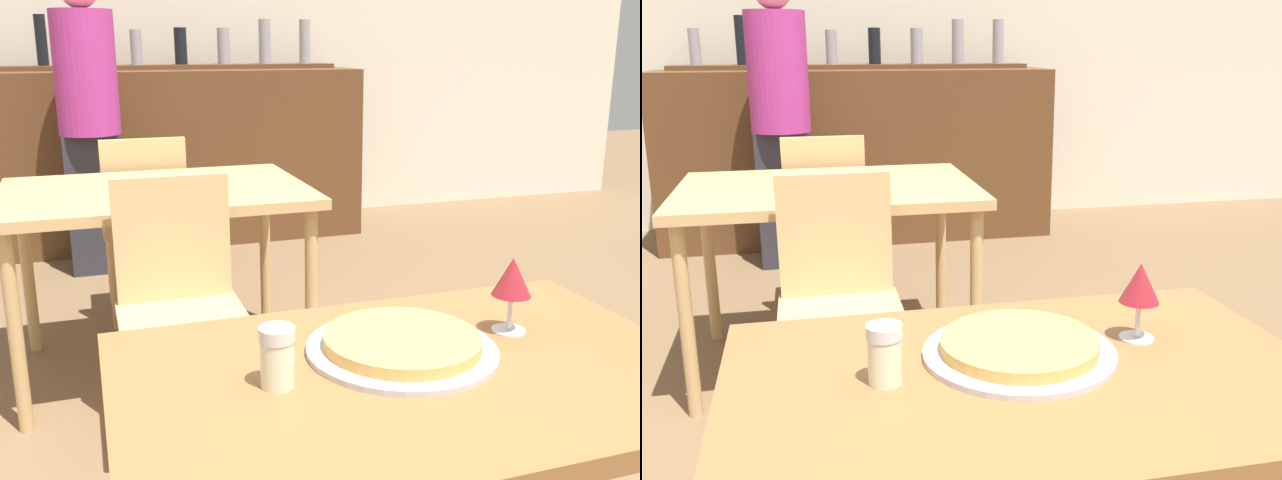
{
  "view_description": "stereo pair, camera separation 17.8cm",
  "coord_description": "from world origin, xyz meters",
  "views": [
    {
      "loc": [
        -0.54,
        -1.08,
        1.31
      ],
      "look_at": [
        0.0,
        0.55,
        0.84
      ],
      "focal_mm": 40.0,
      "sensor_mm": 36.0,
      "label": 1
    },
    {
      "loc": [
        -0.37,
        -1.13,
        1.31
      ],
      "look_at": [
        0.0,
        0.55,
        0.84
      ],
      "focal_mm": 40.0,
      "sensor_mm": 36.0,
      "label": 2
    }
  ],
  "objects": [
    {
      "name": "bar_back_shelf",
      "position": [
        0.04,
        3.9,
        1.22
      ],
      "size": [
        2.39,
        0.24,
        0.34
      ],
      "color": "brown",
      "rests_on": "bar_counter"
    },
    {
      "name": "dining_table_far",
      "position": [
        -0.28,
        1.73,
        0.69
      ],
      "size": [
        1.17,
        0.84,
        0.77
      ],
      "color": "tan",
      "rests_on": "ground_plane"
    },
    {
      "name": "wall_back",
      "position": [
        0.0,
        4.27,
        1.4
      ],
      "size": [
        8.0,
        0.05,
        2.8
      ],
      "color": "silver",
      "rests_on": "ground_plane"
    },
    {
      "name": "bar_counter",
      "position": [
        0.0,
        3.76,
        0.57
      ],
      "size": [
        2.6,
        0.56,
        1.14
      ],
      "color": "brown",
      "rests_on": "ground_plane"
    },
    {
      "name": "person_standing",
      "position": [
        -0.49,
        3.18,
        0.92
      ],
      "size": [
        0.34,
        0.34,
        1.7
      ],
      "color": "#2D2D38",
      "rests_on": "ground_plane"
    },
    {
      "name": "chair_far_side_back",
      "position": [
        -0.28,
        2.32,
        0.53
      ],
      "size": [
        0.4,
        0.4,
        0.9
      ],
      "rotation": [
        0.0,
        0.0,
        3.14
      ],
      "color": "tan",
      "rests_on": "ground_plane"
    },
    {
      "name": "dining_table_near",
      "position": [
        0.0,
        0.0,
        0.65
      ],
      "size": [
        1.09,
        0.71,
        0.74
      ],
      "color": "brown",
      "rests_on": "ground_plane"
    },
    {
      "name": "pizza_tray",
      "position": [
        0.01,
        0.07,
        0.75
      ],
      "size": [
        0.37,
        0.37,
        0.04
      ],
      "color": "#B7B7BC",
      "rests_on": "dining_table_near"
    },
    {
      "name": "cheese_shaker",
      "position": [
        -0.25,
        0.01,
        0.79
      ],
      "size": [
        0.06,
        0.06,
        0.11
      ],
      "color": "beige",
      "rests_on": "dining_table_near"
    },
    {
      "name": "wine_glass",
      "position": [
        0.26,
        0.1,
        0.85
      ],
      "size": [
        0.08,
        0.08,
        0.16
      ],
      "color": "silver",
      "rests_on": "dining_table_near"
    },
    {
      "name": "chair_far_side_front",
      "position": [
        -0.28,
        1.13,
        0.53
      ],
      "size": [
        0.4,
        0.4,
        0.9
      ],
      "color": "tan",
      "rests_on": "ground_plane"
    }
  ]
}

